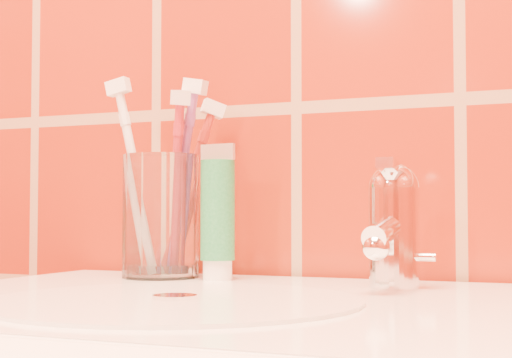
% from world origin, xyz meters
% --- Properties ---
extents(glass_tumbler, '(0.11, 0.11, 0.14)m').
position_xyz_m(glass_tumbler, '(-0.13, 1.12, 0.92)').
color(glass_tumbler, white).
rests_on(glass_tumbler, pedestal_sink).
extents(toothpaste_tube, '(0.04, 0.04, 0.14)m').
position_xyz_m(toothpaste_tube, '(-0.06, 1.11, 0.92)').
color(toothpaste_tube, white).
rests_on(toothpaste_tube, pedestal_sink).
extents(faucet, '(0.05, 0.11, 0.12)m').
position_xyz_m(faucet, '(0.14, 1.09, 0.91)').
color(faucet, white).
rests_on(faucet, pedestal_sink).
extents(toothbrush_0, '(0.08, 0.08, 0.21)m').
position_xyz_m(toothbrush_0, '(-0.11, 1.12, 0.95)').
color(toothbrush_0, '#A3232F').
rests_on(toothbrush_0, glass_tumbler).
extents(toothbrush_1, '(0.08, 0.08, 0.23)m').
position_xyz_m(toothbrush_1, '(-0.15, 1.10, 0.96)').
color(toothbrush_1, white).
rests_on(toothbrush_1, glass_tumbler).
extents(toothbrush_2, '(0.07, 0.07, 0.23)m').
position_xyz_m(toothbrush_2, '(-0.11, 1.13, 0.96)').
color(toothbrush_2, '#8E4799').
rests_on(toothbrush_2, glass_tumbler).
extents(toothbrush_3, '(0.14, 0.14, 0.22)m').
position_xyz_m(toothbrush_3, '(-0.11, 1.15, 0.95)').
color(toothbrush_3, '#AE3025').
rests_on(toothbrush_3, glass_tumbler).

